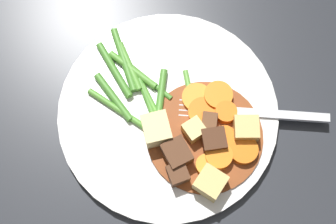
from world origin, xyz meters
name	(u,v)px	position (x,y,z in m)	size (l,w,h in m)	color
ground_plane	(168,115)	(0.00, 0.00, 0.00)	(3.00, 3.00, 0.00)	#26282D
dinner_plate	(168,114)	(0.00, 0.00, 0.01)	(0.26, 0.26, 0.01)	white
stew_sauce	(205,136)	(0.05, 0.01, 0.01)	(0.13, 0.13, 0.00)	brown
carrot_slice_0	(243,150)	(0.09, 0.04, 0.02)	(0.03, 0.03, 0.01)	orange
carrot_slice_1	(226,113)	(0.04, 0.05, 0.02)	(0.03, 0.03, 0.01)	orange
carrot_slice_2	(218,96)	(0.02, 0.06, 0.02)	(0.03, 0.03, 0.01)	orange
carrot_slice_3	(207,165)	(0.08, -0.01, 0.02)	(0.02, 0.02, 0.01)	orange
carrot_slice_4	(219,156)	(0.08, 0.01, 0.02)	(0.03, 0.03, 0.01)	orange
carrot_slice_5	(197,98)	(0.01, 0.04, 0.02)	(0.04, 0.04, 0.01)	orange
carrot_slice_6	(203,112)	(0.03, 0.03, 0.02)	(0.04, 0.04, 0.01)	orange
carrot_slice_7	(225,137)	(0.06, 0.03, 0.02)	(0.02, 0.02, 0.01)	orange
potato_chunk_0	(156,130)	(0.01, -0.03, 0.03)	(0.03, 0.03, 0.03)	#EAD68C
potato_chunk_1	(194,130)	(0.04, 0.01, 0.02)	(0.02, 0.02, 0.02)	#E5CC7A
potato_chunk_2	(210,183)	(0.10, -0.02, 0.02)	(0.03, 0.03, 0.02)	#DBBC6B
potato_chunk_3	(246,129)	(0.07, 0.05, 0.02)	(0.03, 0.03, 0.02)	#DBBC6B
meat_chunk_0	(177,154)	(0.05, -0.03, 0.02)	(0.03, 0.03, 0.02)	#56331E
meat_chunk_1	(178,174)	(0.07, -0.04, 0.02)	(0.02, 0.02, 0.02)	#56331E
meat_chunk_2	(209,123)	(0.04, 0.03, 0.02)	(0.02, 0.02, 0.02)	brown
meat_chunk_3	(214,140)	(0.06, 0.02, 0.02)	(0.03, 0.03, 0.02)	#4C2B19
green_bean_0	(150,81)	(-0.04, 0.01, 0.02)	(0.01, 0.01, 0.07)	#4C8E33
green_bean_1	(114,70)	(-0.08, -0.02, 0.02)	(0.01, 0.01, 0.08)	#4C8E33
green_bean_2	(155,110)	(-0.01, -0.01, 0.02)	(0.01, 0.01, 0.07)	#599E38
green_bean_3	(161,101)	(-0.01, 0.00, 0.02)	(0.01, 0.01, 0.08)	#4C8E33
green_bean_4	(114,97)	(-0.05, -0.04, 0.02)	(0.01, 0.01, 0.07)	#4C8E33
green_bean_5	(125,58)	(-0.08, 0.00, 0.02)	(0.01, 0.01, 0.08)	#4C8E33
green_bean_6	(189,93)	(0.00, 0.03, 0.02)	(0.01, 0.01, 0.06)	#66AD42
green_bean_7	(132,70)	(-0.07, 0.00, 0.02)	(0.01, 0.01, 0.07)	#599E38
green_bean_8	(150,107)	(-0.02, -0.01, 0.02)	(0.01, 0.01, 0.08)	#4C8E33
green_bean_9	(128,68)	(-0.07, 0.00, 0.02)	(0.01, 0.01, 0.06)	#599E38
green_bean_10	(118,110)	(-0.04, -0.04, 0.02)	(0.01, 0.01, 0.08)	#599E38
fork	(249,113)	(0.06, 0.07, 0.01)	(0.13, 0.14, 0.00)	silver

